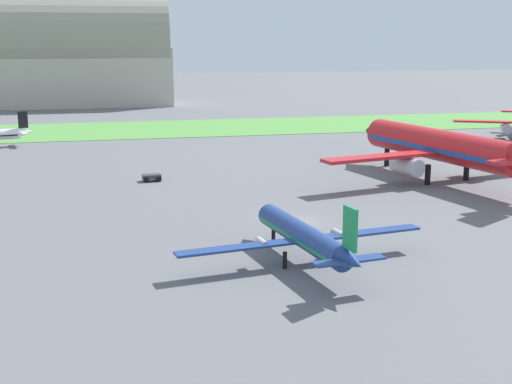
{
  "coord_description": "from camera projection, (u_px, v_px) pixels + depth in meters",
  "views": [
    {
      "loc": [
        -19.45,
        -66.86,
        18.74
      ],
      "look_at": [
        -4.13,
        1.47,
        3.0
      ],
      "focal_mm": 48.51,
      "sensor_mm": 36.0,
      "label": 1
    }
  ],
  "objects": [
    {
      "name": "ground_plane",
      "position": [
        298.0,
        221.0,
        71.91
      ],
      "size": [
        600.0,
        600.0,
        0.0
      ],
      "primitive_type": "plane",
      "color": "slate"
    },
    {
      "name": "baggage_cart_near_gate",
      "position": [
        152.0,
        177.0,
        91.79
      ],
      "size": [
        2.53,
        1.96,
        0.9
      ],
      "rotation": [
        0.0,
        0.0,
        3.23
      ],
      "color": "#2D333D",
      "rests_on": "ground_plane"
    },
    {
      "name": "grass_taxiway_strip",
      "position": [
        196.0,
        128.0,
        145.48
      ],
      "size": [
        360.0,
        28.0,
        0.08
      ],
      "primitive_type": "cube",
      "color": "#549342",
      "rests_on": "ground_plane"
    },
    {
      "name": "airplane_foreground_turboprop",
      "position": [
        304.0,
        236.0,
        57.99
      ],
      "size": [
        22.23,
        19.11,
        6.69
      ],
      "rotation": [
        0.0,
        0.0,
        1.73
      ],
      "color": "navy",
      "rests_on": "ground_plane"
    },
    {
      "name": "hangar_distant",
      "position": [
        42.0,
        53.0,
        189.51
      ],
      "size": [
        69.7,
        24.27,
        30.32
      ],
      "color": "#B2AD9E",
      "rests_on": "ground_plane"
    },
    {
      "name": "airplane_midfield_jet",
      "position": [
        443.0,
        147.0,
        91.06
      ],
      "size": [
        35.85,
        35.41,
        12.83
      ],
      "rotation": [
        0.0,
        0.0,
        1.8
      ],
      "color": "red",
      "rests_on": "ground_plane"
    }
  ]
}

